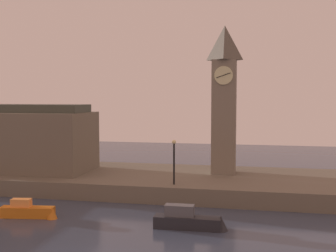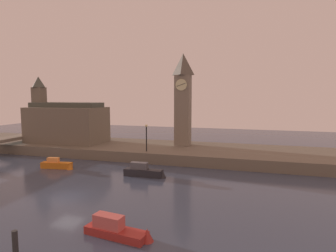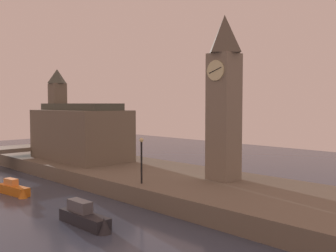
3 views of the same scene
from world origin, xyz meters
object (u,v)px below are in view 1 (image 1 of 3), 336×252
(boat_barge_dark, at_px, (192,220))
(parliament_hall, at_px, (25,137))
(streetlamp, at_px, (174,157))
(boat_patrol_orange, at_px, (31,211))
(clock_tower, at_px, (224,97))

(boat_barge_dark, bearing_deg, parliament_hall, 149.81)
(streetlamp, height_order, boat_barge_dark, streetlamp)
(streetlamp, distance_m, boat_barge_dark, 8.18)
(parliament_hall, distance_m, boat_barge_dark, 22.21)
(parliament_hall, height_order, boat_barge_dark, parliament_hall)
(boat_barge_dark, distance_m, boat_patrol_orange, 12.22)
(boat_barge_dark, xyz_separation_m, boat_patrol_orange, (-12.22, 0.23, -0.08))
(clock_tower, distance_m, streetlamp, 8.91)
(boat_barge_dark, relative_size, boat_patrol_orange, 1.13)
(parliament_hall, xyz_separation_m, streetlamp, (16.27, -3.94, -0.96))
(clock_tower, bearing_deg, boat_patrol_orange, -135.89)
(streetlamp, xyz_separation_m, boat_barge_dark, (2.56, -7.02, -3.33))
(boat_barge_dark, bearing_deg, boat_patrol_orange, 178.91)
(clock_tower, relative_size, boat_barge_dark, 2.81)
(boat_patrol_orange, bearing_deg, boat_barge_dark, -1.09)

